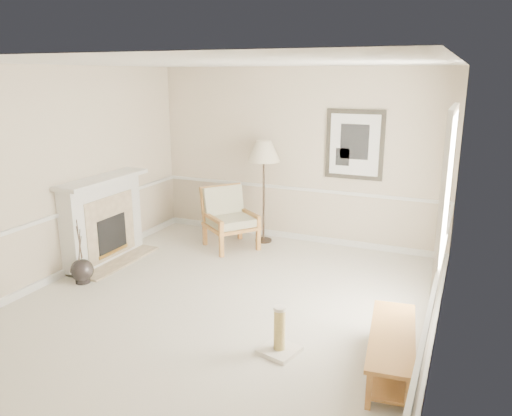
{
  "coord_description": "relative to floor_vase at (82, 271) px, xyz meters",
  "views": [
    {
      "loc": [
        2.66,
        -5.1,
        2.78
      ],
      "look_at": [
        0.13,
        0.7,
        1.08
      ],
      "focal_mm": 35.0,
      "sensor_mm": 36.0,
      "label": 1
    }
  ],
  "objects": [
    {
      "name": "ground",
      "position": [
        2.07,
        0.22,
        -0.17
      ],
      "size": [
        5.5,
        5.5,
        0.0
      ],
      "primitive_type": "plane",
      "color": "silver",
      "rests_on": "ground"
    },
    {
      "name": "room",
      "position": [
        2.21,
        0.3,
        1.7
      ],
      "size": [
        5.04,
        5.54,
        2.92
      ],
      "color": "beige",
      "rests_on": "ground"
    },
    {
      "name": "fireplace",
      "position": [
        -0.27,
        0.82,
        0.47
      ],
      "size": [
        0.64,
        1.64,
        1.31
      ],
      "color": "white",
      "rests_on": "ground"
    },
    {
      "name": "floor_vase",
      "position": [
        0.0,
        0.0,
        0.0
      ],
      "size": [
        0.31,
        0.31,
        0.91
      ],
      "rotation": [
        0.0,
        0.0,
        -0.06
      ],
      "color": "black",
      "rests_on": "ground"
    },
    {
      "name": "armchair",
      "position": [
        1.15,
        2.18,
        0.37
      ],
      "size": [
        1.09,
        1.08,
        0.99
      ],
      "rotation": [
        0.0,
        0.0,
        0.91
      ],
      "color": "#9A6531",
      "rests_on": "ground"
    },
    {
      "name": "floor_lamp",
      "position": [
        1.6,
        2.62,
        1.34
      ],
      "size": [
        0.68,
        0.68,
        1.73
      ],
      "rotation": [
        0.0,
        0.0,
        0.29
      ],
      "color": "black",
      "rests_on": "ground"
    },
    {
      "name": "bench",
      "position": [
        4.22,
        -0.47,
        0.1
      ],
      "size": [
        0.58,
        1.44,
        0.4
      ],
      "rotation": [
        0.0,
        0.0,
        0.12
      ],
      "color": "#9A6531",
      "rests_on": "ground"
    },
    {
      "name": "scratching_post",
      "position": [
        3.12,
        -0.59,
        -0.01
      ],
      "size": [
        0.44,
        0.44,
        0.52
      ],
      "rotation": [
        0.0,
        0.0,
        -0.25
      ],
      "color": "white",
      "rests_on": "ground"
    }
  ]
}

